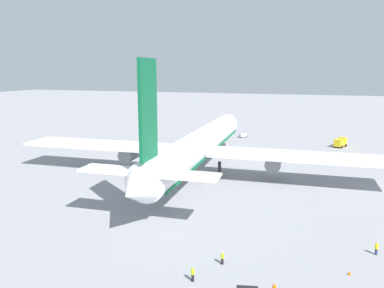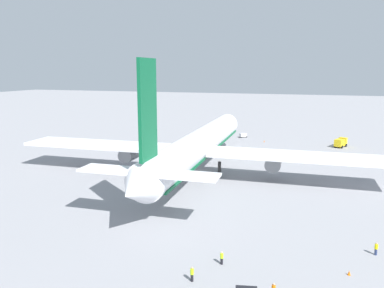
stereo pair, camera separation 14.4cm
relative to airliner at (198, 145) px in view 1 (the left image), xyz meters
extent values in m
plane|color=gray|center=(1.40, 0.00, -6.49)|extent=(600.00, 600.00, 0.00)
cylinder|color=white|center=(1.40, 0.00, 0.16)|extent=(64.28, 8.69, 6.29)
cone|color=white|center=(35.94, 1.29, 0.16)|extent=(5.26, 6.35, 6.17)
cone|color=white|center=(-33.77, -1.31, 0.16)|extent=(6.51, 6.21, 5.98)
cube|color=#0C5933|center=(-28.62, -1.12, 10.70)|extent=(6.01, 0.72, 14.77)
cube|color=white|center=(-29.34, 4.73, 1.42)|extent=(4.77, 10.01, 0.36)
cube|color=white|center=(-28.90, -7.01, 1.42)|extent=(4.77, 10.01, 0.36)
cube|color=white|center=(-2.63, 22.01, -0.78)|extent=(10.41, 38.29, 0.70)
cylinder|color=slate|center=(-1.42, 16.35, -2.79)|extent=(5.81, 3.53, 3.32)
cube|color=white|center=(-0.97, -22.24, -0.78)|extent=(10.41, 38.29, 0.70)
cylinder|color=slate|center=(-0.19, -16.51, -2.77)|extent=(4.89, 3.45, 3.27)
cylinder|color=black|center=(23.82, 0.84, -4.74)|extent=(0.70, 0.70, 3.50)
cylinder|color=black|center=(-1.99, 5.03, -4.74)|extent=(0.70, 0.70, 3.50)
cylinder|color=black|center=(-1.61, -5.26, -4.74)|extent=(0.70, 0.70, 3.50)
cube|color=#0C5933|center=(1.40, 0.00, -1.57)|extent=(61.71, 8.28, 0.50)
cube|color=yellow|center=(43.71, -32.68, -4.91)|extent=(2.25, 2.58, 2.25)
cube|color=yellow|center=(41.23, -31.58, -5.00)|extent=(3.72, 3.24, 2.08)
cube|color=black|center=(44.19, -32.89, -4.35)|extent=(0.81, 1.69, 0.99)
cylinder|color=black|center=(44.01, -31.63, -6.04)|extent=(0.94, 0.64, 0.90)
cylinder|color=black|center=(43.13, -33.60, -6.04)|extent=(0.94, 0.64, 0.90)
cylinder|color=black|center=(41.07, -30.32, -6.04)|extent=(0.94, 0.64, 0.90)
cylinder|color=black|center=(40.19, -32.30, -6.04)|extent=(0.94, 0.64, 0.90)
cube|color=gray|center=(49.53, -0.79, -6.21)|extent=(2.99, 3.00, 0.15)
cylinder|color=#333338|center=(48.32, 0.43, -6.21)|extent=(0.48, 0.48, 0.08)
cube|color=silver|center=(49.53, -0.79, -5.58)|extent=(2.57, 2.58, 1.11)
cylinder|color=black|center=(48.27, -0.52, -6.29)|extent=(0.37, 0.37, 0.40)
cylinder|color=black|center=(49.26, 0.46, -6.29)|extent=(0.37, 0.37, 0.40)
cylinder|color=black|center=(49.79, -2.05, -6.29)|extent=(0.37, 0.37, 0.40)
cylinder|color=black|center=(50.78, -1.07, -6.29)|extent=(0.37, 0.37, 0.40)
cylinder|color=orange|center=(-43.24, -21.40, -5.30)|extent=(0.42, 0.42, 0.65)
sphere|color=tan|center=(-43.24, -21.40, -4.86)|extent=(0.23, 0.23, 0.23)
cylinder|color=navy|center=(-29.70, -32.60, -6.08)|extent=(0.33, 0.33, 0.82)
cylinder|color=yellow|center=(-29.70, -32.60, -5.36)|extent=(0.41, 0.41, 0.61)
sphere|color=tan|center=(-29.70, -32.60, -4.94)|extent=(0.22, 0.22, 0.22)
cylinder|color=black|center=(-38.04, -14.74, -6.09)|extent=(0.36, 0.36, 0.80)
cylinder|color=#B2F219|center=(-38.04, -14.74, -5.39)|extent=(0.45, 0.45, 0.60)
sphere|color=beige|center=(-38.04, -14.74, -4.98)|extent=(0.22, 0.22, 0.22)
cylinder|color=black|center=(-42.71, -12.54, -6.06)|extent=(0.33, 0.33, 0.85)
cylinder|color=#B2F219|center=(-42.71, -12.54, -5.31)|extent=(0.41, 0.41, 0.64)
sphere|color=tan|center=(-42.71, -12.54, -4.88)|extent=(0.23, 0.23, 0.23)
cone|color=orange|center=(43.32, -8.92, -6.21)|extent=(0.36, 0.36, 0.55)
cone|color=orange|center=(-35.93, -29.07, -6.21)|extent=(0.36, 0.36, 0.55)
cone|color=orange|center=(28.19, -32.78, -6.21)|extent=(0.36, 0.36, 0.55)
camera|label=1|loc=(-79.00, -24.32, 16.34)|focal=35.55mm
camera|label=2|loc=(-78.96, -24.46, 16.34)|focal=35.55mm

